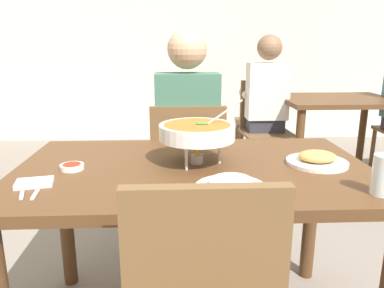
{
  "coord_description": "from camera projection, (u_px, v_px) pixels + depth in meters",
  "views": [
    {
      "loc": [
        -0.07,
        -1.39,
        1.22
      ],
      "look_at": [
        0.0,
        0.15,
        0.81
      ],
      "focal_mm": 34.85,
      "sensor_mm": 36.0,
      "label": 1
    }
  ],
  "objects": [
    {
      "name": "chair_bg_middle",
      "position": [
        264.0,
        123.0,
        3.48
      ],
      "size": [
        0.46,
        0.46,
        0.9
      ],
      "color": "brown",
      "rests_on": "ground_plane"
    },
    {
      "name": "dining_table_main",
      "position": [
        194.0,
        192.0,
        1.5
      ],
      "size": [
        1.39,
        0.85,
        0.76
      ],
      "color": "#51331C",
      "rests_on": "ground_plane"
    },
    {
      "name": "sauce_dish",
      "position": [
        72.0,
        167.0,
        1.42
      ],
      "size": [
        0.09,
        0.09,
        0.02
      ],
      "color": "white",
      "rests_on": "dining_table_main"
    },
    {
      "name": "spoon_utensil",
      "position": [
        38.0,
        189.0,
        1.22
      ],
      "size": [
        0.03,
        0.17,
        0.01
      ],
      "primitive_type": "cube",
      "rotation": [
        0.0,
        0.0,
        0.12
      ],
      "color": "silver",
      "rests_on": "dining_table_main"
    },
    {
      "name": "dining_table_far",
      "position": [
        336.0,
        113.0,
        3.38
      ],
      "size": [
        1.0,
        0.8,
        0.76
      ],
      "color": "#51331C",
      "rests_on": "ground_plane"
    },
    {
      "name": "curry_bowl",
      "position": [
        197.0,
        132.0,
        1.47
      ],
      "size": [
        0.33,
        0.3,
        0.26
      ],
      "color": "silver",
      "rests_on": "dining_table_main"
    },
    {
      "name": "chair_bg_right",
      "position": [
        266.0,
        115.0,
        3.88
      ],
      "size": [
        0.48,
        0.48,
        0.9
      ],
      "color": "brown",
      "rests_on": "ground_plane"
    },
    {
      "name": "cafe_rear_partition",
      "position": [
        179.0,
        22.0,
        4.66
      ],
      "size": [
        10.0,
        0.1,
        3.0
      ],
      "primitive_type": "cube",
      "color": "beige",
      "rests_on": "ground_plane"
    },
    {
      "name": "drink_glass",
      "position": [
        383.0,
        177.0,
        1.18
      ],
      "size": [
        0.07,
        0.07,
        0.13
      ],
      "color": "silver",
      "rests_on": "dining_table_main"
    },
    {
      "name": "rice_plate",
      "position": [
        231.0,
        185.0,
        1.21
      ],
      "size": [
        0.24,
        0.24,
        0.06
      ],
      "color": "white",
      "rests_on": "dining_table_main"
    },
    {
      "name": "napkin_folded",
      "position": [
        34.0,
        183.0,
        1.27
      ],
      "size": [
        0.13,
        0.1,
        0.02
      ],
      "primitive_type": "cube",
      "rotation": [
        0.0,
        0.0,
        0.2
      ],
      "color": "white",
      "rests_on": "dining_table_main"
    },
    {
      "name": "diner_main",
      "position": [
        187.0,
        128.0,
        2.19
      ],
      "size": [
        0.4,
        0.45,
        1.31
      ],
      "color": "#2D2D38",
      "rests_on": "ground_plane"
    },
    {
      "name": "chair_diner_main",
      "position": [
        188.0,
        168.0,
        2.22
      ],
      "size": [
        0.44,
        0.44,
        0.9
      ],
      "color": "brown",
      "rests_on": "ground_plane"
    },
    {
      "name": "patron_bg_middle",
      "position": [
        266.0,
        99.0,
        3.38
      ],
      "size": [
        0.4,
        0.45,
        1.31
      ],
      "color": "#2D2D38",
      "rests_on": "ground_plane"
    },
    {
      "name": "appetizer_plate",
      "position": [
        317.0,
        160.0,
        1.48
      ],
      "size": [
        0.24,
        0.24,
        0.06
      ],
      "color": "white",
      "rests_on": "dining_table_main"
    },
    {
      "name": "fork_utensil",
      "position": [
        23.0,
        190.0,
        1.22
      ],
      "size": [
        0.06,
        0.17,
        0.01
      ],
      "primitive_type": "cube",
      "rotation": [
        0.0,
        0.0,
        0.31
      ],
      "color": "silver",
      "rests_on": "dining_table_main"
    }
  ]
}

